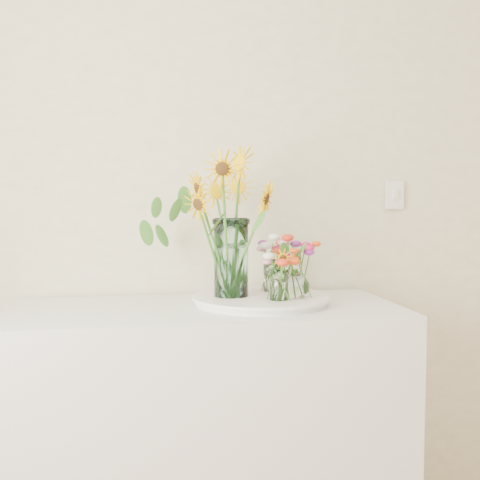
{
  "coord_description": "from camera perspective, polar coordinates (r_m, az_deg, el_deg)",
  "views": [
    {
      "loc": [
        -0.73,
        -0.18,
        1.29
      ],
      "look_at": [
        -0.37,
        1.93,
        1.14
      ],
      "focal_mm": 45.0,
      "sensor_mm": 36.0,
      "label": 1
    }
  ],
  "objects": [
    {
      "name": "mason_jar",
      "position": [
        2.17,
        -0.85,
        -1.7
      ],
      "size": [
        0.15,
        0.15,
        0.29
      ],
      "primitive_type": "cylinder",
      "rotation": [
        0.0,
        0.0,
        0.3
      ],
      "color": "#ACDCD4",
      "rests_on": "tray"
    },
    {
      "name": "wildflower_posy_a",
      "position": [
        2.1,
        3.72,
        -3.12
      ],
      "size": [
        0.2,
        0.2,
        0.2
      ],
      "primitive_type": null,
      "color": "#F04D14",
      "rests_on": "tray"
    },
    {
      "name": "wildflower_posy_b",
      "position": [
        2.16,
        5.29,
        -2.46
      ],
      "size": [
        0.22,
        0.22,
        0.24
      ],
      "primitive_type": null,
      "color": "#F04D14",
      "rests_on": "tray"
    },
    {
      "name": "small_vase_c",
      "position": [
        2.31,
        3.07,
        -3.54
      ],
      "size": [
        0.07,
        0.07,
        0.12
      ],
      "primitive_type": "cylinder",
      "rotation": [
        0.0,
        0.0,
        -0.01
      ],
      "color": "white",
      "rests_on": "tray"
    },
    {
      "name": "sunflower_bouquet",
      "position": [
        2.17,
        -0.85,
        1.69
      ],
      "size": [
        0.73,
        0.73,
        0.55
      ],
      "primitive_type": null,
      "rotation": [
        0.0,
        0.0,
        0.3
      ],
      "color": "#FFC305",
      "rests_on": "tray"
    },
    {
      "name": "small_vase_a",
      "position": [
        2.11,
        3.72,
        -4.33
      ],
      "size": [
        0.08,
        0.08,
        0.11
      ],
      "primitive_type": "cylinder",
      "rotation": [
        0.0,
        0.0,
        -0.21
      ],
      "color": "white",
      "rests_on": "tray"
    },
    {
      "name": "tray",
      "position": [
        2.2,
        1.97,
        -5.75
      ],
      "size": [
        0.48,
        0.48,
        0.02
      ],
      "primitive_type": "cylinder",
      "color": "white",
      "rests_on": "counter"
    },
    {
      "name": "small_vase_b",
      "position": [
        2.17,
        5.29,
        -3.65
      ],
      "size": [
        0.13,
        0.13,
        0.15
      ],
      "primitive_type": null,
      "rotation": [
        0.0,
        0.0,
        -0.34
      ],
      "color": "white",
      "rests_on": "tray"
    },
    {
      "name": "wildflower_posy_c",
      "position": [
        2.3,
        3.07,
        -2.43
      ],
      "size": [
        0.17,
        0.17,
        0.21
      ],
      "primitive_type": null,
      "color": "#F04D14",
      "rests_on": "tray"
    },
    {
      "name": "counter",
      "position": [
        2.28,
        -3.42,
        -17.54
      ],
      "size": [
        1.4,
        0.6,
        0.9
      ],
      "primitive_type": "cube",
      "color": "white",
      "rests_on": "ground_plane"
    }
  ]
}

